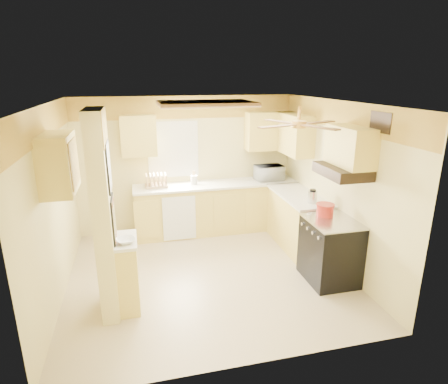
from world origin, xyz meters
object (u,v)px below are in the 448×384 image
object	(u,v)px
microwave	(269,173)
kettle	(313,197)
bowl	(126,241)
dutch_oven	(325,210)
stove	(330,250)

from	to	relation	value
microwave	kettle	world-z (taller)	microwave
bowl	dutch_oven	world-z (taller)	dutch_oven
bowl	kettle	xyz separation A→B (m)	(2.82, 0.82, 0.07)
stove	microwave	size ratio (longest dim) A/B	1.80
bowl	kettle	distance (m)	2.94
stove	dutch_oven	distance (m)	0.58
stove	kettle	bearing A→B (deg)	87.22
stove	bowl	xyz separation A→B (m)	(-2.78, -0.11, 0.51)
bowl	dutch_oven	distance (m)	2.79
bowl	kettle	size ratio (longest dim) A/B	1.03
microwave	kettle	bearing A→B (deg)	94.50
microwave	dutch_oven	world-z (taller)	microwave
stove	kettle	distance (m)	0.92
stove	dutch_oven	bearing A→B (deg)	93.59
stove	microwave	world-z (taller)	microwave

